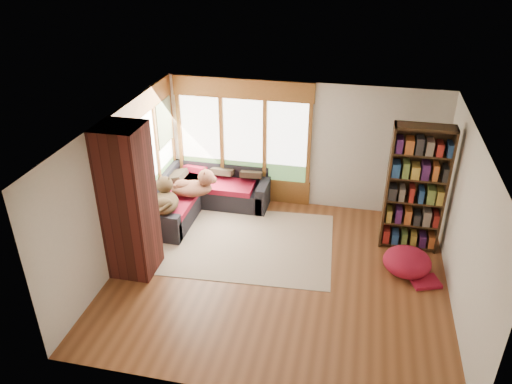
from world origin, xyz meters
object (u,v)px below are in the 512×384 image
at_px(area_rug, 247,242).
at_px(dog_tan, 195,183).
at_px(bookshelf, 416,189).
at_px(brick_chimney, 129,202).
at_px(sectional_sofa, 199,199).
at_px(pouf, 407,261).
at_px(dog_brindle, 164,195).

xyz_separation_m(area_rug, dog_tan, (-1.20, 0.69, 0.77)).
bearing_deg(bookshelf, area_rug, -169.49).
distance_m(bookshelf, dog_tan, 4.10).
bearing_deg(dog_tan, brick_chimney, -119.52).
bearing_deg(brick_chimney, bookshelf, 20.35).
height_order(brick_chimney, sectional_sofa, brick_chimney).
bearing_deg(sectional_sofa, pouf, -11.95).
relative_size(bookshelf, dog_brindle, 2.50).
relative_size(dog_tan, dog_brindle, 1.00).
distance_m(sectional_sofa, pouf, 4.22).
bearing_deg(area_rug, sectional_sofa, 143.50).
bearing_deg(dog_brindle, pouf, -113.19).
bearing_deg(bookshelf, sectional_sofa, 174.92).
height_order(sectional_sofa, bookshelf, bookshelf).
relative_size(brick_chimney, pouf, 3.26).
height_order(brick_chimney, dog_tan, brick_chimney).
relative_size(brick_chimney, bookshelf, 1.11).
bearing_deg(pouf, dog_tan, 166.24).
bearing_deg(bookshelf, dog_tan, 177.76).
bearing_deg(pouf, bookshelf, 86.64).
relative_size(brick_chimney, dog_tan, 2.78).
height_order(brick_chimney, area_rug, brick_chimney).
xyz_separation_m(brick_chimney, dog_tan, (0.46, 1.84, -0.53)).
distance_m(brick_chimney, dog_tan, 1.97).
bearing_deg(bookshelf, pouf, -93.36).
height_order(dog_tan, dog_brindle, dog_tan).
relative_size(sectional_sofa, dog_brindle, 2.35).
relative_size(sectional_sofa, pouf, 2.76).
bearing_deg(brick_chimney, sectional_sofa, 77.71).
height_order(brick_chimney, pouf, brick_chimney).
relative_size(sectional_sofa, bookshelf, 0.94).
bearing_deg(sectional_sofa, dog_brindle, -110.75).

